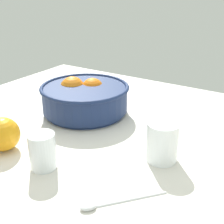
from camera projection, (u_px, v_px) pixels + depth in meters
The scene contains 6 objects.
ground_plane at pixel (123, 145), 83.29cm from camera, with size 133.48×105.27×3.00cm, color silver.
fruit_bowl at pixel (85, 98), 97.63cm from camera, with size 28.36×28.36×11.15cm.
juice_glass at pixel (162, 144), 72.18cm from camera, with size 7.60×7.60×9.67cm.
second_glass at pixel (43, 153), 69.36cm from camera, with size 6.18×6.18×8.62cm.
loose_orange_1 at pixel (3, 134), 76.60cm from camera, with size 8.68×8.68×8.68cm, color orange.
spoon at pixel (111, 202), 58.98cm from camera, with size 12.87×14.58×1.00cm.
Camera 1 is at (36.48, -62.90, 40.22)cm, focal length 48.66 mm.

